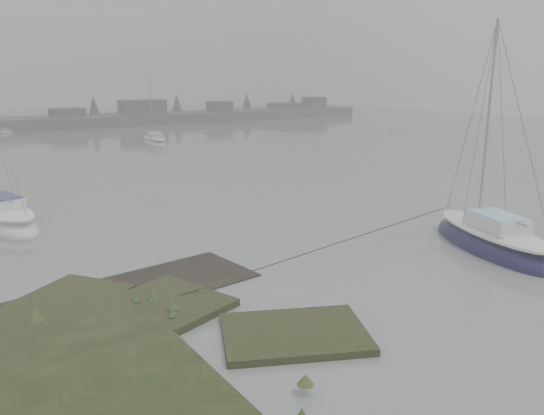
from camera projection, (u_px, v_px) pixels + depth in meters
The scene contains 4 objects.
ground at pixel (31, 168), 37.29m from camera, with size 160.00×160.00×0.00m, color slate.
far_shoreline at pixel (186, 116), 77.35m from camera, with size 60.00×8.00×4.15m.
sailboat_main at pixel (491, 242), 19.70m from camera, with size 4.08×6.64×8.90m.
sailboat_far_b at pixel (155, 142), 50.57m from camera, with size 2.51×5.55×7.55m.
Camera 1 is at (-6.62, -10.04, 6.20)m, focal length 35.00 mm.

